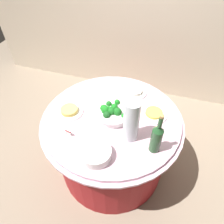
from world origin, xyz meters
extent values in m
plane|color=gray|center=(0.00, 0.00, 0.00)|extent=(6.00, 6.00, 0.00)
cylinder|color=maroon|center=(0.00, 0.00, 0.34)|extent=(1.01, 1.01, 0.69)
cylinder|color=#E0B2C6|center=(0.00, 0.00, 0.70)|extent=(1.16, 1.16, 0.02)
cylinder|color=#E0B2C6|center=(0.00, 0.00, 0.72)|extent=(1.10, 1.10, 0.03)
cylinder|color=white|center=(0.01, 0.00, 0.77)|extent=(0.26, 0.26, 0.05)
cylinder|color=white|center=(0.01, 0.00, 0.80)|extent=(0.28, 0.28, 0.01)
sphere|color=#19661E|center=(0.00, -0.02, 0.82)|extent=(0.06, 0.06, 0.06)
sphere|color=#19771E|center=(-0.05, -0.02, 0.82)|extent=(0.07, 0.07, 0.07)
sphere|color=#19781E|center=(0.01, 0.03, 0.82)|extent=(0.06, 0.06, 0.06)
sphere|color=#197C1E|center=(0.10, -0.03, 0.81)|extent=(0.04, 0.04, 0.04)
sphere|color=#197E1E|center=(0.01, 0.10, 0.81)|extent=(0.05, 0.05, 0.05)
sphere|color=#19791E|center=(-0.07, 0.00, 0.81)|extent=(0.06, 0.06, 0.06)
sphere|color=#19721E|center=(-0.02, 0.00, 0.81)|extent=(0.05, 0.05, 0.05)
sphere|color=#19811E|center=(0.00, -0.02, 0.81)|extent=(0.05, 0.05, 0.05)
sphere|color=#19631E|center=(0.05, -0.01, 0.81)|extent=(0.07, 0.07, 0.07)
sphere|color=#19521E|center=(-0.02, -0.06, 0.81)|extent=(0.06, 0.06, 0.06)
sphere|color=#19631E|center=(-0.05, 0.07, 0.81)|extent=(0.05, 0.05, 0.05)
sphere|color=#19821E|center=(-0.03, 0.00, 0.81)|extent=(0.05, 0.05, 0.05)
cylinder|color=white|center=(0.01, -0.39, 0.74)|extent=(0.21, 0.21, 0.01)
cylinder|color=white|center=(0.01, -0.39, 0.76)|extent=(0.21, 0.21, 0.01)
cylinder|color=white|center=(0.01, -0.39, 0.77)|extent=(0.21, 0.21, 0.01)
cylinder|color=white|center=(0.01, -0.39, 0.78)|extent=(0.21, 0.21, 0.01)
cylinder|color=white|center=(0.01, -0.39, 0.79)|extent=(0.21, 0.21, 0.01)
cylinder|color=white|center=(0.01, -0.39, 0.80)|extent=(0.21, 0.21, 0.01)
cylinder|color=white|center=(0.01, -0.39, 0.80)|extent=(0.21, 0.21, 0.01)
cylinder|color=#224C27|center=(0.37, -0.21, 0.84)|extent=(0.07, 0.07, 0.20)
cone|color=#224C27|center=(0.37, -0.21, 0.96)|extent=(0.07, 0.07, 0.04)
cylinder|color=#224C27|center=(0.37, -0.21, 1.02)|extent=(0.03, 0.03, 0.08)
cylinder|color=#B2844C|center=(0.37, -0.21, 1.07)|extent=(0.03, 0.03, 0.02)
cylinder|color=silver|center=(0.19, -0.16, 0.91)|extent=(0.11, 0.11, 0.34)
sphere|color=#E5B26B|center=(0.21, -0.16, 0.78)|extent=(0.06, 0.06, 0.06)
sphere|color=#E5B26B|center=(0.17, -0.14, 0.78)|extent=(0.06, 0.06, 0.06)
sphere|color=#E5B26B|center=(0.17, -0.17, 0.78)|extent=(0.06, 0.06, 0.06)
sphere|color=#72C64C|center=(0.20, -0.14, 0.83)|extent=(0.06, 0.06, 0.06)
sphere|color=#72C64C|center=(0.17, -0.15, 0.83)|extent=(0.06, 0.06, 0.06)
sphere|color=#72C64C|center=(0.19, -0.18, 0.83)|extent=(0.06, 0.06, 0.06)
sphere|color=red|center=(0.19, -0.14, 0.89)|extent=(0.06, 0.06, 0.06)
sphere|color=red|center=(0.16, -0.16, 0.89)|extent=(0.06, 0.06, 0.06)
sphere|color=red|center=(0.20, -0.17, 0.89)|extent=(0.06, 0.06, 0.06)
sphere|color=#E5B26B|center=(0.18, -0.14, 0.94)|extent=(0.06, 0.06, 0.06)
sphere|color=#E5B26B|center=(0.17, -0.17, 0.94)|extent=(0.06, 0.06, 0.06)
sphere|color=#E5B26B|center=(0.21, -0.16, 0.94)|extent=(0.06, 0.06, 0.06)
sphere|color=#72C64C|center=(0.17, -0.14, 0.99)|extent=(0.06, 0.06, 0.06)
sphere|color=#72C64C|center=(0.18, -0.18, 0.99)|extent=(0.06, 0.06, 0.06)
sphere|color=#72C64C|center=(0.21, -0.15, 0.99)|extent=(0.06, 0.06, 0.06)
cylinder|color=silver|center=(-0.09, 0.31, 0.74)|extent=(0.11, 0.13, 0.01)
cylinder|color=silver|center=(-0.11, 0.29, 0.74)|extent=(0.11, 0.13, 0.01)
sphere|color=silver|center=(-0.15, 0.36, 0.74)|extent=(0.01, 0.01, 0.01)
cylinder|color=white|center=(-0.35, -0.06, 0.75)|extent=(0.22, 0.22, 0.01)
cylinder|color=#EACC60|center=(-0.35, -0.06, 0.77)|extent=(0.14, 0.14, 0.03)
cylinder|color=white|center=(0.32, 0.12, 0.75)|extent=(0.22, 0.22, 0.01)
cylinder|color=#F2D14C|center=(0.32, 0.12, 0.76)|extent=(0.14, 0.14, 0.02)
cylinder|color=white|center=(0.11, 0.35, 0.75)|extent=(0.22, 0.22, 0.01)
cylinder|color=white|center=(0.11, 0.35, 0.76)|extent=(0.14, 0.14, 0.03)
cube|color=white|center=(-0.25, -0.28, 0.77)|extent=(0.05, 0.02, 0.05)
cube|color=maroon|center=(-0.25, -0.28, 0.79)|extent=(0.05, 0.02, 0.01)
camera|label=1|loc=(0.33, -1.06, 1.91)|focal=32.16mm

